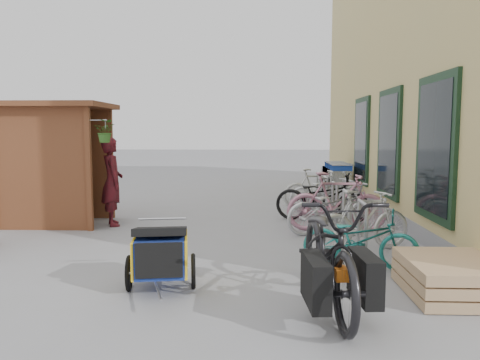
{
  "coord_description": "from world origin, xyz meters",
  "views": [
    {
      "loc": [
        0.8,
        -6.62,
        1.85
      ],
      "look_at": [
        0.5,
        1.5,
        1.0
      ],
      "focal_mm": 35.0,
      "sensor_mm": 36.0,
      "label": 1
    }
  ],
  "objects_px": {
    "pallet_stack": "(451,277)",
    "bike_0": "(360,239)",
    "shopping_carts": "(335,176)",
    "bike_1": "(363,221)",
    "person_kiosk": "(112,182)",
    "bike_5": "(331,197)",
    "child_trailer": "(161,252)",
    "bike_7": "(316,188)",
    "cargo_bike": "(330,251)",
    "bike_2": "(334,208)",
    "bike_6": "(327,192)",
    "kiosk": "(51,146)",
    "bike_3": "(337,202)",
    "bike_4": "(322,197)"
  },
  "relations": [
    {
      "from": "pallet_stack",
      "to": "bike_0",
      "type": "distance_m",
      "value": 1.32
    },
    {
      "from": "shopping_carts",
      "to": "bike_1",
      "type": "relative_size",
      "value": 1.37
    },
    {
      "from": "person_kiosk",
      "to": "bike_5",
      "type": "bearing_deg",
      "value": -102.64
    },
    {
      "from": "pallet_stack",
      "to": "bike_1",
      "type": "distance_m",
      "value": 2.02
    },
    {
      "from": "child_trailer",
      "to": "bike_5",
      "type": "relative_size",
      "value": 0.94
    },
    {
      "from": "person_kiosk",
      "to": "bike_7",
      "type": "height_order",
      "value": "person_kiosk"
    },
    {
      "from": "cargo_bike",
      "to": "bike_0",
      "type": "height_order",
      "value": "cargo_bike"
    },
    {
      "from": "bike_2",
      "to": "cargo_bike",
      "type": "bearing_deg",
      "value": 153.04
    },
    {
      "from": "shopping_carts",
      "to": "person_kiosk",
      "type": "relative_size",
      "value": 1.27
    },
    {
      "from": "bike_5",
      "to": "bike_7",
      "type": "bearing_deg",
      "value": -11.82
    },
    {
      "from": "person_kiosk",
      "to": "bike_0",
      "type": "height_order",
      "value": "person_kiosk"
    },
    {
      "from": "cargo_bike",
      "to": "bike_5",
      "type": "relative_size",
      "value": 1.6
    },
    {
      "from": "cargo_bike",
      "to": "bike_0",
      "type": "xyz_separation_m",
      "value": [
        0.62,
        1.39,
        -0.19
      ]
    },
    {
      "from": "shopping_carts",
      "to": "bike_6",
      "type": "distance_m",
      "value": 2.55
    },
    {
      "from": "pallet_stack",
      "to": "bike_2",
      "type": "relative_size",
      "value": 0.67
    },
    {
      "from": "pallet_stack",
      "to": "shopping_carts",
      "type": "bearing_deg",
      "value": 90.0
    },
    {
      "from": "kiosk",
      "to": "child_trailer",
      "type": "relative_size",
      "value": 1.8
    },
    {
      "from": "person_kiosk",
      "to": "bike_7",
      "type": "xyz_separation_m",
      "value": [
        4.26,
        2.2,
        -0.39
      ]
    },
    {
      "from": "bike_3",
      "to": "child_trailer",
      "type": "bearing_deg",
      "value": 144.24
    },
    {
      "from": "person_kiosk",
      "to": "bike_4",
      "type": "bearing_deg",
      "value": -107.64
    },
    {
      "from": "pallet_stack",
      "to": "bike_5",
      "type": "relative_size",
      "value": 0.82
    },
    {
      "from": "bike_4",
      "to": "kiosk",
      "type": "bearing_deg",
      "value": 111.55
    },
    {
      "from": "bike_5",
      "to": "bike_7",
      "type": "height_order",
      "value": "bike_7"
    },
    {
      "from": "cargo_bike",
      "to": "bike_2",
      "type": "xyz_separation_m",
      "value": [
        0.61,
        3.52,
        -0.13
      ]
    },
    {
      "from": "cargo_bike",
      "to": "bike_2",
      "type": "distance_m",
      "value": 3.58
    },
    {
      "from": "bike_0",
      "to": "bike_2",
      "type": "bearing_deg",
      "value": 16.62
    },
    {
      "from": "pallet_stack",
      "to": "cargo_bike",
      "type": "distance_m",
      "value": 1.53
    },
    {
      "from": "pallet_stack",
      "to": "bike_6",
      "type": "relative_size",
      "value": 0.69
    },
    {
      "from": "bike_3",
      "to": "bike_5",
      "type": "bearing_deg",
      "value": -2.23
    },
    {
      "from": "shopping_carts",
      "to": "bike_0",
      "type": "height_order",
      "value": "shopping_carts"
    },
    {
      "from": "bike_4",
      "to": "bike_6",
      "type": "distance_m",
      "value": 1.24
    },
    {
      "from": "pallet_stack",
      "to": "bike_1",
      "type": "xyz_separation_m",
      "value": [
        -0.56,
        1.92,
        0.27
      ]
    },
    {
      "from": "kiosk",
      "to": "bike_1",
      "type": "xyz_separation_m",
      "value": [
        5.71,
        -1.95,
        -1.07
      ]
    },
    {
      "from": "bike_0",
      "to": "kiosk",
      "type": "bearing_deg",
      "value": 78.74
    },
    {
      "from": "bike_1",
      "to": "bike_4",
      "type": "xyz_separation_m",
      "value": [
        -0.32,
        2.38,
        0.02
      ]
    },
    {
      "from": "kiosk",
      "to": "bike_2",
      "type": "xyz_separation_m",
      "value": [
        5.46,
        -0.72,
        -1.08
      ]
    },
    {
      "from": "cargo_bike",
      "to": "bike_1",
      "type": "xyz_separation_m",
      "value": [
        0.87,
        2.29,
        -0.12
      ]
    },
    {
      "from": "pallet_stack",
      "to": "bike_3",
      "type": "xyz_separation_m",
      "value": [
        -0.73,
        3.37,
        0.34
      ]
    },
    {
      "from": "child_trailer",
      "to": "shopping_carts",
      "type": "bearing_deg",
      "value": 58.78
    },
    {
      "from": "kiosk",
      "to": "cargo_bike",
      "type": "relative_size",
      "value": 1.06
    },
    {
      "from": "shopping_carts",
      "to": "cargo_bike",
      "type": "bearing_deg",
      "value": -99.71
    },
    {
      "from": "bike_7",
      "to": "pallet_stack",
      "type": "bearing_deg",
      "value": -178.89
    },
    {
      "from": "child_trailer",
      "to": "bike_2",
      "type": "relative_size",
      "value": 0.77
    },
    {
      "from": "pallet_stack",
      "to": "child_trailer",
      "type": "xyz_separation_m",
      "value": [
        -3.32,
        0.1,
        0.23
      ]
    },
    {
      "from": "child_trailer",
      "to": "bike_0",
      "type": "height_order",
      "value": "bike_0"
    },
    {
      "from": "person_kiosk",
      "to": "bike_0",
      "type": "relative_size",
      "value": 1.12
    },
    {
      "from": "bike_3",
      "to": "shopping_carts",
      "type": "bearing_deg",
      "value": -6.26
    },
    {
      "from": "bike_6",
      "to": "pallet_stack",
      "type": "bearing_deg",
      "value": 179.8
    },
    {
      "from": "shopping_carts",
      "to": "bike_5",
      "type": "relative_size",
      "value": 1.49
    },
    {
      "from": "pallet_stack",
      "to": "bike_7",
      "type": "bearing_deg",
      "value": 97.46
    }
  ]
}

